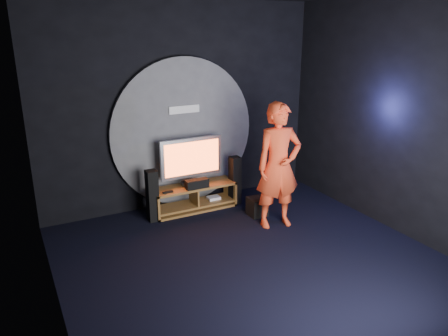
# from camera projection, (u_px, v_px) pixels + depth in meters

# --- Properties ---
(floor) EXTENTS (5.00, 5.00, 0.00)m
(floor) POSITION_uv_depth(u_px,v_px,m) (255.00, 263.00, 5.96)
(floor) COLOR black
(floor) RESTS_ON ground
(back_wall) EXTENTS (5.00, 0.04, 3.50)m
(back_wall) POSITION_uv_depth(u_px,v_px,m) (182.00, 107.00, 7.51)
(back_wall) COLOR black
(back_wall) RESTS_ON ground
(front_wall) EXTENTS (5.00, 0.04, 3.50)m
(front_wall) POSITION_uv_depth(u_px,v_px,m) (432.00, 213.00, 3.30)
(front_wall) COLOR black
(front_wall) RESTS_ON ground
(left_wall) EXTENTS (0.04, 5.00, 3.50)m
(left_wall) POSITION_uv_depth(u_px,v_px,m) (43.00, 168.00, 4.31)
(left_wall) COLOR black
(left_wall) RESTS_ON ground
(right_wall) EXTENTS (0.04, 5.00, 3.50)m
(right_wall) POSITION_uv_depth(u_px,v_px,m) (401.00, 119.00, 6.50)
(right_wall) COLOR black
(right_wall) RESTS_ON ground
(wall_disc_panel) EXTENTS (2.60, 0.11, 2.60)m
(wall_disc_panel) POSITION_uv_depth(u_px,v_px,m) (184.00, 133.00, 7.61)
(wall_disc_panel) COLOR #515156
(wall_disc_panel) RESTS_ON ground
(media_console) EXTENTS (1.47, 0.45, 0.45)m
(media_console) POSITION_uv_depth(u_px,v_px,m) (194.00, 199.00, 7.63)
(media_console) COLOR olive
(media_console) RESTS_ON ground
(tv) EXTENTS (1.11, 0.22, 0.83)m
(tv) POSITION_uv_depth(u_px,v_px,m) (192.00, 159.00, 7.46)
(tv) COLOR #A9A9B1
(tv) RESTS_ON media_console
(center_speaker) EXTENTS (0.40, 0.15, 0.15)m
(center_speaker) POSITION_uv_depth(u_px,v_px,m) (197.00, 184.00, 7.40)
(center_speaker) COLOR black
(center_speaker) RESTS_ON media_console
(remote) EXTENTS (0.18, 0.05, 0.02)m
(remote) POSITION_uv_depth(u_px,v_px,m) (168.00, 192.00, 7.21)
(remote) COLOR black
(remote) RESTS_ON media_console
(tower_speaker_left) EXTENTS (0.17, 0.19, 0.87)m
(tower_speaker_left) POSITION_uv_depth(u_px,v_px,m) (152.00, 196.00, 7.12)
(tower_speaker_left) COLOR black
(tower_speaker_left) RESTS_ON ground
(tower_speaker_right) EXTENTS (0.17, 0.19, 0.87)m
(tower_speaker_right) POSITION_uv_depth(u_px,v_px,m) (235.00, 180.00, 7.84)
(tower_speaker_right) COLOR black
(tower_speaker_right) RESTS_ON ground
(subwoofer) EXTENTS (0.29, 0.29, 0.32)m
(subwoofer) POSITION_uv_depth(u_px,v_px,m) (257.00, 207.00, 7.40)
(subwoofer) COLOR black
(subwoofer) RESTS_ON ground
(player) EXTENTS (0.80, 0.60, 2.00)m
(player) POSITION_uv_depth(u_px,v_px,m) (279.00, 166.00, 6.79)
(player) COLOR #F94722
(player) RESTS_ON ground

